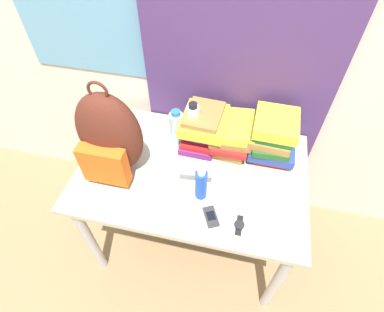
{
  "coord_description": "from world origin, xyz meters",
  "views": [
    {
      "loc": [
        0.2,
        -0.52,
        1.84
      ],
      "look_at": [
        0.0,
        0.36,
        0.8
      ],
      "focal_mm": 28.0,
      "sensor_mm": 36.0,
      "label": 1
    }
  ],
  "objects_px": {
    "book_stack_left": "(204,127)",
    "sunscreen_bottle": "(201,184)",
    "wristwatch": "(239,225)",
    "book_stack_center": "(231,133)",
    "water_bottle": "(176,127)",
    "book_stack_right": "(273,136)",
    "sunglasses_case": "(196,174)",
    "sports_bottle": "(193,125)",
    "cell_phone": "(211,217)",
    "backpack": "(109,137)"
  },
  "relations": [
    {
      "from": "book_stack_left",
      "to": "sunscreen_bottle",
      "type": "bearing_deg",
      "value": -80.34
    },
    {
      "from": "sunscreen_bottle",
      "to": "wristwatch",
      "type": "xyz_separation_m",
      "value": [
        0.19,
        -0.11,
        -0.08
      ]
    },
    {
      "from": "book_stack_center",
      "to": "water_bottle",
      "type": "bearing_deg",
      "value": -173.06
    },
    {
      "from": "book_stack_right",
      "to": "sunglasses_case",
      "type": "xyz_separation_m",
      "value": [
        -0.33,
        -0.24,
        -0.09
      ]
    },
    {
      "from": "book_stack_center",
      "to": "wristwatch",
      "type": "distance_m",
      "value": 0.48
    },
    {
      "from": "water_bottle",
      "to": "sunglasses_case",
      "type": "xyz_separation_m",
      "value": [
        0.15,
        -0.21,
        -0.07
      ]
    },
    {
      "from": "book_stack_right",
      "to": "sports_bottle",
      "type": "distance_m",
      "value": 0.39
    },
    {
      "from": "book_stack_left",
      "to": "water_bottle",
      "type": "bearing_deg",
      "value": -168.61
    },
    {
      "from": "sports_bottle",
      "to": "sunglasses_case",
      "type": "height_order",
      "value": "sports_bottle"
    },
    {
      "from": "book_stack_right",
      "to": "cell_phone",
      "type": "xyz_separation_m",
      "value": [
        -0.22,
        -0.44,
        -0.1
      ]
    },
    {
      "from": "book_stack_right",
      "to": "sports_bottle",
      "type": "xyz_separation_m",
      "value": [
        -0.39,
        -0.03,
        0.01
      ]
    },
    {
      "from": "backpack",
      "to": "book_stack_right",
      "type": "xyz_separation_m",
      "value": [
        0.71,
        0.27,
        -0.1
      ]
    },
    {
      "from": "cell_phone",
      "to": "sunglasses_case",
      "type": "distance_m",
      "value": 0.23
    },
    {
      "from": "book_stack_right",
      "to": "sunscreen_bottle",
      "type": "bearing_deg",
      "value": -129.64
    },
    {
      "from": "book_stack_right",
      "to": "sunscreen_bottle",
      "type": "xyz_separation_m",
      "value": [
        -0.28,
        -0.34,
        -0.03
      ]
    },
    {
      "from": "backpack",
      "to": "book_stack_left",
      "type": "bearing_deg",
      "value": 36.42
    },
    {
      "from": "water_bottle",
      "to": "sports_bottle",
      "type": "distance_m",
      "value": 0.09
    },
    {
      "from": "cell_phone",
      "to": "wristwatch",
      "type": "bearing_deg",
      "value": -4.5
    },
    {
      "from": "book_stack_center",
      "to": "book_stack_left",
      "type": "bearing_deg",
      "value": -177.37
    },
    {
      "from": "backpack",
      "to": "cell_phone",
      "type": "distance_m",
      "value": 0.56
    },
    {
      "from": "book_stack_left",
      "to": "sunglasses_case",
      "type": "distance_m",
      "value": 0.25
    },
    {
      "from": "book_stack_right",
      "to": "sunscreen_bottle",
      "type": "distance_m",
      "value": 0.44
    },
    {
      "from": "wristwatch",
      "to": "water_bottle",
      "type": "bearing_deg",
      "value": 131.79
    },
    {
      "from": "book_stack_center",
      "to": "water_bottle",
      "type": "relative_size",
      "value": 1.48
    },
    {
      "from": "water_bottle",
      "to": "book_stack_center",
      "type": "bearing_deg",
      "value": 6.94
    },
    {
      "from": "book_stack_center",
      "to": "sunscreen_bottle",
      "type": "bearing_deg",
      "value": -103.53
    },
    {
      "from": "sports_bottle",
      "to": "book_stack_left",
      "type": "bearing_deg",
      "value": 30.06
    },
    {
      "from": "book_stack_left",
      "to": "book_stack_center",
      "type": "relative_size",
      "value": 0.98
    },
    {
      "from": "sports_bottle",
      "to": "cell_phone",
      "type": "distance_m",
      "value": 0.46
    },
    {
      "from": "water_bottle",
      "to": "sports_bottle",
      "type": "bearing_deg",
      "value": -0.95
    },
    {
      "from": "book_stack_left",
      "to": "cell_phone",
      "type": "xyz_separation_m",
      "value": [
        0.12,
        -0.44,
        -0.09
      ]
    },
    {
      "from": "sunscreen_bottle",
      "to": "wristwatch",
      "type": "height_order",
      "value": "sunscreen_bottle"
    },
    {
      "from": "wristwatch",
      "to": "sunscreen_bottle",
      "type": "bearing_deg",
      "value": 149.09
    },
    {
      "from": "book_stack_left",
      "to": "sports_bottle",
      "type": "bearing_deg",
      "value": -149.94
    },
    {
      "from": "backpack",
      "to": "sports_bottle",
      "type": "xyz_separation_m",
      "value": [
        0.32,
        0.24,
        -0.08
      ]
    },
    {
      "from": "book_stack_left",
      "to": "sports_bottle",
      "type": "relative_size",
      "value": 1.1
    },
    {
      "from": "book_stack_center",
      "to": "cell_phone",
      "type": "bearing_deg",
      "value": -92.3
    },
    {
      "from": "book_stack_left",
      "to": "cell_phone",
      "type": "relative_size",
      "value": 2.64
    },
    {
      "from": "book_stack_right",
      "to": "water_bottle",
      "type": "height_order",
      "value": "book_stack_right"
    },
    {
      "from": "book_stack_left",
      "to": "book_stack_center",
      "type": "height_order",
      "value": "book_stack_left"
    },
    {
      "from": "sports_bottle",
      "to": "wristwatch",
      "type": "distance_m",
      "value": 0.53
    },
    {
      "from": "backpack",
      "to": "sunscreen_bottle",
      "type": "xyz_separation_m",
      "value": [
        0.42,
        -0.07,
        -0.12
      ]
    },
    {
      "from": "backpack",
      "to": "sports_bottle",
      "type": "distance_m",
      "value": 0.41
    },
    {
      "from": "book_stack_center",
      "to": "book_stack_right",
      "type": "distance_m",
      "value": 0.2
    },
    {
      "from": "wristwatch",
      "to": "cell_phone",
      "type": "bearing_deg",
      "value": 175.5
    },
    {
      "from": "sports_bottle",
      "to": "cell_phone",
      "type": "bearing_deg",
      "value": -67.4
    },
    {
      "from": "sports_bottle",
      "to": "backpack",
      "type": "bearing_deg",
      "value": -142.67
    },
    {
      "from": "backpack",
      "to": "wristwatch",
      "type": "distance_m",
      "value": 0.67
    },
    {
      "from": "book_stack_center",
      "to": "book_stack_right",
      "type": "relative_size",
      "value": 1.1
    },
    {
      "from": "cell_phone",
      "to": "sunscreen_bottle",
      "type": "bearing_deg",
      "value": 122.45
    }
  ]
}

